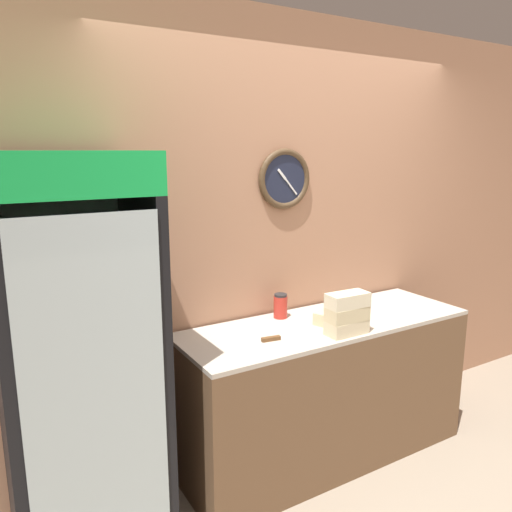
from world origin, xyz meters
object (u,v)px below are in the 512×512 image
object	(u,v)px
condiment_jar	(280,306)
sandwich_stack_middle	(347,314)
beverage_cooler	(77,344)
sandwich_stack_bottom	(347,327)
sandwich_flat_left	(332,316)
chefs_knife	(281,338)
sandwich_stack_top	(348,300)

from	to	relation	value
condiment_jar	sandwich_stack_middle	bearing A→B (deg)	-68.85
beverage_cooler	sandwich_stack_bottom	world-z (taller)	beverage_cooler
beverage_cooler	sandwich_flat_left	size ratio (longest dim) A/B	6.88
sandwich_stack_middle	sandwich_stack_bottom	bearing A→B (deg)	180.00
sandwich_flat_left	chefs_knife	distance (m)	0.43
sandwich_stack_middle	sandwich_stack_top	distance (m)	0.08
beverage_cooler	condiment_jar	distance (m)	1.25
sandwich_stack_top	condiment_jar	world-z (taller)	sandwich_stack_top
beverage_cooler	sandwich_stack_top	distance (m)	1.42
sandwich_stack_bottom	chefs_knife	bearing A→B (deg)	160.99
sandwich_stack_top	chefs_knife	world-z (taller)	sandwich_stack_top
sandwich_flat_left	chefs_knife	world-z (taller)	sandwich_flat_left
beverage_cooler	condiment_jar	world-z (taller)	beverage_cooler
sandwich_stack_middle	sandwich_flat_left	xyz separation A→B (m)	(0.06, 0.20, -0.08)
beverage_cooler	chefs_knife	size ratio (longest dim) A/B	5.83
sandwich_stack_bottom	sandwich_stack_top	world-z (taller)	sandwich_stack_top
sandwich_stack_top	condiment_jar	bearing A→B (deg)	111.15
sandwich_stack_middle	sandwich_stack_top	size ratio (longest dim) A/B	0.99
sandwich_stack_middle	condiment_jar	size ratio (longest dim) A/B	1.60
beverage_cooler	condiment_jar	size ratio (longest dim) A/B	12.57
sandwich_flat_left	condiment_jar	xyz separation A→B (m)	(-0.23, 0.22, 0.04)
chefs_knife	sandwich_stack_top	bearing A→B (deg)	-19.01
beverage_cooler	sandwich_stack_middle	bearing A→B (deg)	-10.41
sandwich_stack_bottom	chefs_knife	distance (m)	0.38
beverage_cooler	sandwich_flat_left	world-z (taller)	beverage_cooler
sandwich_stack_top	sandwich_flat_left	bearing A→B (deg)	72.88
chefs_knife	sandwich_stack_middle	bearing A→B (deg)	-19.01
beverage_cooler	sandwich_stack_middle	xyz separation A→B (m)	(1.40, -0.26, -0.02)
sandwich_stack_bottom	beverage_cooler	bearing A→B (deg)	169.59
sandwich_stack_middle	condiment_jar	bearing A→B (deg)	111.15
condiment_jar	sandwich_stack_bottom	bearing A→B (deg)	-68.85
sandwich_stack_bottom	chefs_knife	xyz separation A→B (m)	(-0.36, 0.12, -0.03)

